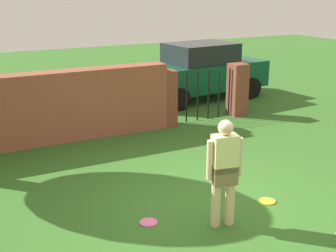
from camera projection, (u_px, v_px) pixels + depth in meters
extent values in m
plane|color=#336623|center=(210.00, 204.00, 7.57)|extent=(40.00, 40.00, 0.00)
cube|color=brown|center=(49.00, 108.00, 10.32)|extent=(5.64, 0.50, 1.60)
cylinder|color=beige|center=(216.00, 199.00, 6.78)|extent=(0.14, 0.14, 0.85)
cylinder|color=beige|center=(230.00, 198.00, 6.84)|extent=(0.14, 0.14, 0.85)
cube|color=olive|center=(224.00, 175.00, 6.70)|extent=(0.40, 0.29, 0.28)
cube|color=beige|center=(225.00, 154.00, 6.61)|extent=(0.40, 0.29, 0.55)
sphere|color=beige|center=(226.00, 128.00, 6.50)|extent=(0.22, 0.22, 0.22)
cylinder|color=beige|center=(210.00, 160.00, 6.57)|extent=(0.09, 0.09, 0.58)
cylinder|color=beige|center=(239.00, 157.00, 6.69)|extent=(0.09, 0.09, 0.58)
cube|color=brown|center=(166.00, 98.00, 11.65)|extent=(0.44, 0.44, 1.40)
cube|color=brown|center=(237.00, 89.00, 12.61)|extent=(0.44, 0.44, 1.40)
cylinder|color=black|center=(175.00, 99.00, 11.78)|extent=(0.04, 0.04, 1.30)
cylinder|color=black|center=(187.00, 98.00, 11.92)|extent=(0.04, 0.04, 1.30)
cylinder|color=black|center=(198.00, 96.00, 12.07)|extent=(0.04, 0.04, 1.30)
cylinder|color=black|center=(208.00, 95.00, 12.22)|extent=(0.04, 0.04, 1.30)
cylinder|color=black|center=(219.00, 94.00, 12.36)|extent=(0.04, 0.04, 1.30)
cylinder|color=black|center=(229.00, 92.00, 12.51)|extent=(0.04, 0.04, 1.30)
cube|color=#0C4C2D|center=(200.00, 76.00, 14.41)|extent=(4.34, 2.10, 0.80)
cube|color=#1E2328|center=(201.00, 53.00, 14.21)|extent=(2.14, 1.69, 0.60)
cylinder|color=black|center=(217.00, 79.00, 15.93)|extent=(0.66, 0.28, 0.64)
cylinder|color=black|center=(251.00, 88.00, 14.56)|extent=(0.66, 0.28, 0.64)
cylinder|color=black|center=(148.00, 89.00, 14.50)|extent=(0.66, 0.28, 0.64)
cylinder|color=black|center=(179.00, 99.00, 13.14)|extent=(0.66, 0.28, 0.64)
cylinder|color=yellow|center=(267.00, 201.00, 7.66)|extent=(0.27, 0.27, 0.02)
cylinder|color=pink|center=(148.00, 222.00, 6.98)|extent=(0.27, 0.27, 0.02)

